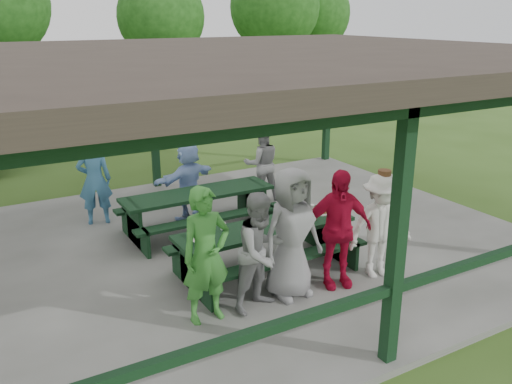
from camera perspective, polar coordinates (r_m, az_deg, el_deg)
ground at (r=9.44m, az=-2.36°, el=-5.93°), size 90.00×90.00×0.00m
concrete_slab at (r=9.42m, az=-2.36°, el=-5.66°), size 10.00×8.00×0.10m
pavilion_structure at (r=8.64m, az=-2.63°, el=13.60°), size 10.60×8.60×3.24m
picnic_table_near at (r=8.21m, az=1.03°, el=-5.33°), size 2.80×1.39×0.75m
picnic_table_far at (r=9.78m, az=-6.07°, el=-1.49°), size 2.73×1.39×0.75m
table_setting at (r=8.20m, az=2.12°, el=-3.10°), size 2.32×0.45×0.10m
contestant_green at (r=6.84m, az=-5.28°, el=-6.65°), size 0.67×0.45×1.79m
contestant_grey_left at (r=7.12m, az=0.53°, el=-6.30°), size 0.92×0.80×1.62m
contestant_grey_mid at (r=7.40m, az=3.76°, el=-4.37°), size 0.95×0.65×1.85m
contestant_red at (r=7.76m, az=8.55°, el=-3.85°), size 1.10×0.69×1.75m
contestant_white_fedora at (r=8.18m, az=12.97°, el=-3.47°), size 1.12×0.76×1.65m
spectator_lblue at (r=10.36m, az=-7.12°, el=1.27°), size 1.48×0.90×1.53m
spectator_blue at (r=10.44m, az=-16.64°, el=1.22°), size 0.69×0.53×1.69m
spectator_grey at (r=11.31m, az=0.62°, el=3.01°), size 0.90×0.79×1.58m
pickup_truck at (r=18.21m, az=-16.43°, el=7.86°), size 6.36×4.84×1.60m
tree_mid at (r=23.34m, az=-9.96°, el=17.70°), size 3.53×3.53×5.51m
tree_right at (r=24.77m, az=2.00°, el=18.87°), size 3.89×3.89×6.08m
tree_far_right at (r=27.00m, az=5.85°, el=18.17°), size 3.64×3.64×5.69m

